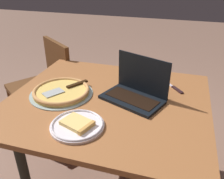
# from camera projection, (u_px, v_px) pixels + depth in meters

# --- Properties ---
(dining_table) EXTENTS (1.17, 1.02, 0.74)m
(dining_table) POSITION_uv_depth(u_px,v_px,m) (108.00, 111.00, 1.45)
(dining_table) COLOR #975A30
(dining_table) RESTS_ON ground_plane
(laptop) EXTENTS (0.40, 0.32, 0.25)m
(laptop) POSITION_uv_depth(u_px,v_px,m) (136.00, 90.00, 1.39)
(laptop) COLOR black
(laptop) RESTS_ON dining_table
(pizza_plate) EXTENTS (0.27, 0.27, 0.04)m
(pizza_plate) POSITION_uv_depth(u_px,v_px,m) (77.00, 125.00, 1.16)
(pizza_plate) COLOR white
(pizza_plate) RESTS_ON dining_table
(pizza_tray) EXTENTS (0.38, 0.38, 0.04)m
(pizza_tray) POSITION_uv_depth(u_px,v_px,m) (61.00, 91.00, 1.45)
(pizza_tray) COLOR #93A8A7
(pizza_tray) RESTS_ON dining_table
(table_knife) EXTENTS (0.17, 0.20, 0.01)m
(table_knife) POSITION_uv_depth(u_px,v_px,m) (173.00, 87.00, 1.54)
(table_knife) COLOR silver
(table_knife) RESTS_ON dining_table
(chair_near) EXTENTS (0.64, 0.64, 0.85)m
(chair_near) POSITION_uv_depth(u_px,v_px,m) (45.00, 82.00, 2.15)
(chair_near) COLOR #5A3519
(chair_near) RESTS_ON ground_plane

